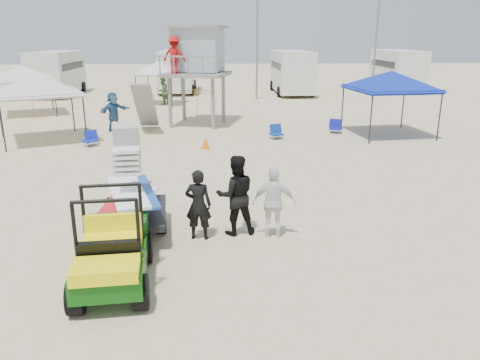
{
  "coord_description": "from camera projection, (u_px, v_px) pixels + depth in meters",
  "views": [
    {
      "loc": [
        -0.05,
        -7.1,
        4.45
      ],
      "look_at": [
        0.5,
        3.0,
        1.3
      ],
      "focal_mm": 35.0,
      "sensor_mm": 36.0,
      "label": 1
    }
  ],
  "objects": [
    {
      "name": "ground",
      "position": [
        221.0,
        303.0,
        8.09
      ],
      "size": [
        140.0,
        140.0,
        0.0
      ],
      "primitive_type": "plane",
      "color": "beige",
      "rests_on": "ground"
    },
    {
      "name": "utility_cart",
      "position": [
        110.0,
        244.0,
        8.42
      ],
      "size": [
        1.39,
        2.48,
        1.81
      ],
      "color": "#0B490C",
      "rests_on": "ground"
    },
    {
      "name": "surf_trailer",
      "position": [
        132.0,
        197.0,
        10.62
      ],
      "size": [
        1.63,
        2.74,
        2.29
      ],
      "color": "black",
      "rests_on": "ground"
    },
    {
      "name": "man_left",
      "position": [
        198.0,
        205.0,
        10.44
      ],
      "size": [
        0.64,
        0.47,
        1.63
      ],
      "primitive_type": "imported",
      "rotation": [
        0.0,
        0.0,
        2.99
      ],
      "color": "black",
      "rests_on": "ground"
    },
    {
      "name": "man_mid",
      "position": [
        236.0,
        195.0,
        10.69
      ],
      "size": [
        1.0,
        0.82,
        1.88
      ],
      "primitive_type": "imported",
      "rotation": [
        0.0,
        0.0,
        3.27
      ],
      "color": "black",
      "rests_on": "ground"
    },
    {
      "name": "man_right",
      "position": [
        274.0,
        203.0,
        10.53
      ],
      "size": [
        1.01,
        0.51,
        1.66
      ],
      "primitive_type": "imported",
      "rotation": [
        0.0,
        0.0,
        3.04
      ],
      "color": "white",
      "rests_on": "ground"
    },
    {
      "name": "lifeguard_tower",
      "position": [
        195.0,
        54.0,
        23.23
      ],
      "size": [
        3.63,
        3.63,
        4.77
      ],
      "color": "gray",
      "rests_on": "ground"
    },
    {
      "name": "canopy_blue",
      "position": [
        392.0,
        74.0,
        20.88
      ],
      "size": [
        3.69,
        3.69,
        3.32
      ],
      "color": "black",
      "rests_on": "ground"
    },
    {
      "name": "canopy_white_a",
      "position": [
        36.0,
        78.0,
        19.75
      ],
      "size": [
        4.35,
        4.35,
        3.26
      ],
      "color": "black",
      "rests_on": "ground"
    },
    {
      "name": "canopy_white_b",
      "position": [
        21.0,
        67.0,
        26.46
      ],
      "size": [
        4.12,
        4.12,
        3.22
      ],
      "color": "black",
      "rests_on": "ground"
    },
    {
      "name": "canopy_white_c",
      "position": [
        158.0,
        63.0,
        30.51
      ],
      "size": [
        2.98,
        2.98,
        3.21
      ],
      "color": "black",
      "rests_on": "ground"
    },
    {
      "name": "umbrella_a",
      "position": [
        32.0,
        105.0,
        25.57
      ],
      "size": [
        1.77,
        1.8,
        1.56
      ],
      "primitive_type": "imported",
      "rotation": [
        0.0,
        0.0,
        0.04
      ],
      "color": "red",
      "rests_on": "ground"
    },
    {
      "name": "umbrella_b",
      "position": [
        197.0,
        104.0,
        25.22
      ],
      "size": [
        2.71,
        2.72,
        1.76
      ],
      "primitive_type": "imported",
      "rotation": [
        0.0,
        0.0,
        0.65
      ],
      "color": "gold",
      "rests_on": "ground"
    },
    {
      "name": "cone_near",
      "position": [
        205.0,
        143.0,
        19.03
      ],
      "size": [
        0.34,
        0.34,
        0.5
      ],
      "primitive_type": "cone",
      "color": "orange",
      "rests_on": "ground"
    },
    {
      "name": "cone_far",
      "position": [
        125.0,
        133.0,
        20.8
      ],
      "size": [
        0.34,
        0.34,
        0.5
      ],
      "primitive_type": "cone",
      "color": "#FF3B08",
      "rests_on": "ground"
    },
    {
      "name": "beach_chair_a",
      "position": [
        91.0,
        138.0,
        19.55
      ],
      "size": [
        0.73,
        0.83,
        0.64
      ],
      "color": "#0F24A8",
      "rests_on": "ground"
    },
    {
      "name": "beach_chair_b",
      "position": [
        276.0,
        132.0,
        20.86
      ],
      "size": [
        0.68,
        0.74,
        0.64
      ],
      "color": "navy",
      "rests_on": "ground"
    },
    {
      "name": "beach_chair_c",
      "position": [
        335.0,
        126.0,
        22.11
      ],
      "size": [
        0.71,
        0.78,
        0.64
      ],
      "color": "#0E1797",
      "rests_on": "ground"
    },
    {
      "name": "rv_far_left",
      "position": [
        57.0,
        71.0,
        35.53
      ],
      "size": [
        2.64,
        6.8,
        3.25
      ],
      "color": "silver",
      "rests_on": "ground"
    },
    {
      "name": "rv_mid_left",
      "position": [
        177.0,
        69.0,
        37.43
      ],
      "size": [
        2.65,
        6.5,
        3.25
      ],
      "color": "silver",
      "rests_on": "ground"
    },
    {
      "name": "rv_mid_right",
      "position": [
        292.0,
        70.0,
        36.46
      ],
      "size": [
        2.64,
        7.0,
        3.25
      ],
      "color": "silver",
      "rests_on": "ground"
    },
    {
      "name": "rv_far_right",
      "position": [
        397.0,
        69.0,
        38.36
      ],
      "size": [
        2.64,
        6.6,
        3.25
      ],
      "color": "silver",
      "rests_on": "ground"
    },
    {
      "name": "light_pole_left",
      "position": [
        257.0,
        41.0,
        32.8
      ],
      "size": [
        0.14,
        0.14,
        8.0
      ],
      "primitive_type": "cylinder",
      "color": "slate",
      "rests_on": "ground"
    },
    {
      "name": "light_pole_right",
      "position": [
        376.0,
        41.0,
        34.69
      ],
      "size": [
        0.14,
        0.14,
        8.0
      ],
      "primitive_type": "cylinder",
      "color": "slate",
      "rests_on": "ground"
    },
    {
      "name": "distant_beachgoers",
      "position": [
        136.0,
        102.0,
        25.7
      ],
      "size": [
        2.75,
        10.14,
        1.85
      ],
      "color": "#537546",
      "rests_on": "ground"
    }
  ]
}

